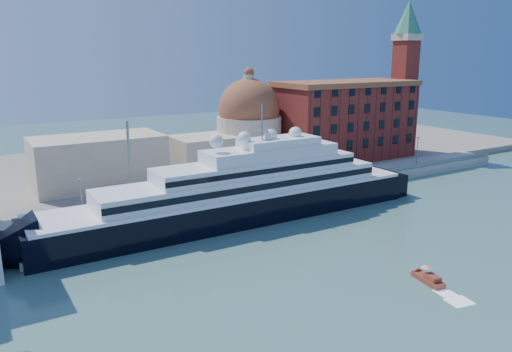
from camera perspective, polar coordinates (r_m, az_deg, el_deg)
ground at (r=84.94m, az=6.44°, el=-9.16°), size 400.00×400.00×0.00m
quay at (r=111.68m, az=-4.24°, el=-2.76°), size 180.00×10.00×2.50m
land at (r=148.33m, az=-11.50°, el=1.06°), size 260.00×72.00×2.00m
quay_fence at (r=107.33m, az=-3.16°, el=-2.40°), size 180.00×0.10×1.20m
superyacht at (r=99.44m, az=-3.59°, el=-2.77°), size 91.01×12.62×27.20m
service_barge at (r=88.84m, az=-21.73°, el=-8.55°), size 11.20×4.16×2.49m
water_taxi at (r=79.58m, az=19.12°, el=-11.01°), size 2.80×5.79×2.64m
warehouse at (r=152.75m, az=10.18°, el=6.36°), size 43.00×19.00×23.25m
campanile at (r=168.46m, az=16.68°, el=11.79°), size 8.40×8.40×47.00m
church at (r=133.06m, az=-6.54°, el=4.15°), size 66.00×18.00×25.50m
lamp_posts at (r=102.99m, az=-10.17°, el=0.58°), size 120.80×2.40×18.00m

